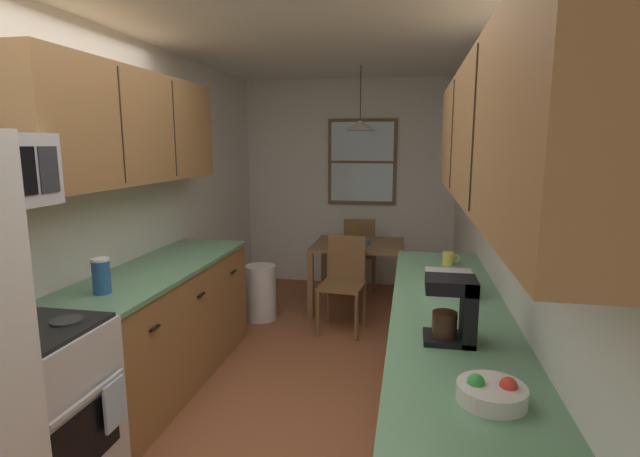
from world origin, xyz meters
TOP-DOWN VIEW (x-y plane):
  - ground_plane at (0.00, 1.00)m, footprint 12.00×12.00m
  - wall_left at (-1.35, 1.00)m, footprint 0.10×9.00m
  - wall_right at (1.35, 1.00)m, footprint 0.10×9.00m
  - wall_back at (0.00, 3.65)m, footprint 4.40×0.10m
  - ceiling_slab at (0.00, 1.00)m, footprint 4.40×9.00m
  - stove_range at (-0.99, -0.57)m, footprint 0.66×0.64m
  - counter_left at (-1.00, 0.72)m, footprint 0.64×1.95m
  - upper_cabinets_left at (-1.14, 0.67)m, footprint 0.33×2.03m
  - counter_right at (1.00, -0.05)m, footprint 0.64×3.19m
  - upper_cabinets_right at (1.14, -0.10)m, footprint 0.33×2.87m
  - dining_table at (0.24, 2.65)m, footprint 0.95×0.83m
  - dining_chair_near at (0.16, 2.03)m, footprint 0.44×0.44m
  - dining_chair_far at (0.18, 3.27)m, footprint 0.44×0.44m
  - pendant_light at (0.24, 2.65)m, footprint 0.32×0.32m
  - back_window at (0.17, 3.58)m, footprint 0.84×0.05m
  - trash_bin at (-0.70, 2.14)m, footprint 0.31×0.31m
  - storage_canister at (-1.00, 0.06)m, footprint 0.10×0.10m
  - dish_towel at (-0.64, -0.41)m, footprint 0.02×0.16m
  - coffee_maker at (0.98, -0.28)m, footprint 0.22×0.18m
  - mug_by_coffeemaker at (1.05, 1.14)m, footprint 0.12×0.08m
  - fruit_bowl at (1.06, -0.78)m, footprint 0.23×0.23m
  - dish_rack at (1.01, 0.50)m, footprint 0.28×0.34m
  - table_serving_bowl at (0.26, 2.61)m, footprint 0.20×0.20m

SIDE VIEW (x-z plane):
  - ground_plane at x=0.00m, z-range 0.00..0.00m
  - trash_bin at x=-0.70m, z-range 0.00..0.56m
  - counter_right at x=1.00m, z-range 0.00..0.90m
  - counter_left at x=-1.00m, z-range 0.00..0.90m
  - stove_range at x=-0.99m, z-range -0.08..1.02m
  - dish_towel at x=-0.64m, z-range 0.38..0.62m
  - dining_chair_near at x=0.16m, z-range 0.05..0.95m
  - dining_chair_far at x=0.18m, z-range 0.05..0.95m
  - dining_table at x=0.24m, z-range 0.25..0.97m
  - table_serving_bowl at x=0.26m, z-range 0.72..0.78m
  - fruit_bowl at x=1.06m, z-range 0.89..0.98m
  - mug_by_coffeemaker at x=1.05m, z-range 0.90..0.99m
  - dish_rack at x=1.01m, z-range 0.90..1.00m
  - storage_canister at x=-1.00m, z-range 0.90..1.11m
  - coffee_maker at x=0.98m, z-range 0.91..1.20m
  - wall_left at x=-1.35m, z-range 0.00..2.55m
  - wall_right at x=1.35m, z-range 0.00..2.55m
  - wall_back at x=0.00m, z-range 0.00..2.55m
  - back_window at x=0.17m, z-range 1.03..2.07m
  - upper_cabinets_right at x=1.14m, z-range 1.50..2.13m
  - upper_cabinets_left at x=-1.14m, z-range 1.50..2.26m
  - pendant_light at x=0.24m, z-range 1.63..2.28m
  - ceiling_slab at x=0.00m, z-range 2.55..2.63m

